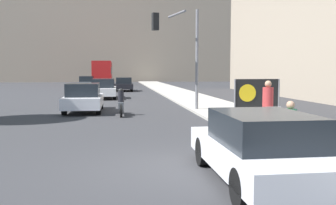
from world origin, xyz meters
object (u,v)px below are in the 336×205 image
(protest_banner, at_px, (257,99))
(city_bus_on_road, at_px, (103,72))
(car_on_road_nearest, at_px, (84,98))
(seated_protester, at_px, (291,122))
(jogger_on_sidewalk, at_px, (268,107))
(parked_car_curbside, at_px, (261,147))
(motorcycle_on_road, at_px, (121,104))
(car_on_road_distant, at_px, (124,84))
(car_on_road_midblock, at_px, (103,89))
(traffic_light_pole, at_px, (181,42))
(car_on_road_far_lane, at_px, (87,82))

(protest_banner, distance_m, city_bus_on_road, 42.70)
(car_on_road_nearest, bearing_deg, seated_protester, -57.97)
(jogger_on_sidewalk, distance_m, parked_car_curbside, 5.09)
(parked_car_curbside, bearing_deg, jogger_on_sidewalk, 65.98)
(motorcycle_on_road, bearing_deg, jogger_on_sidewalk, -54.50)
(protest_banner, xyz_separation_m, car_on_road_distant, (-4.85, 24.50, -0.31))
(seated_protester, distance_m, jogger_on_sidewalk, 1.93)
(protest_banner, height_order, motorcycle_on_road, protest_banner)
(seated_protester, distance_m, car_on_road_midblock, 20.21)
(traffic_light_pole, distance_m, motorcycle_on_road, 4.44)
(seated_protester, bearing_deg, city_bus_on_road, 98.11)
(car_on_road_distant, distance_m, motorcycle_on_road, 20.89)
(jogger_on_sidewalk, bearing_deg, parked_car_curbside, 50.46)
(seated_protester, distance_m, parked_car_curbside, 3.34)
(car_on_road_distant, height_order, city_bus_on_road, city_bus_on_road)
(jogger_on_sidewalk, bearing_deg, car_on_road_far_lane, -91.51)
(parked_car_curbside, xyz_separation_m, car_on_road_far_lane, (-6.23, 37.92, 0.04))
(protest_banner, height_order, parked_car_curbside, protest_banner)
(jogger_on_sidewalk, bearing_deg, car_on_road_nearest, -67.27)
(car_on_road_midblock, xyz_separation_m, car_on_road_far_lane, (-2.48, 15.80, -0.02))
(seated_protester, relative_size, car_on_road_distant, 0.28)
(jogger_on_sidewalk, xyz_separation_m, car_on_road_midblock, (-5.82, 17.48, -0.24))
(car_on_road_nearest, bearing_deg, parked_car_curbside, -71.03)
(jogger_on_sidewalk, relative_size, car_on_road_midblock, 0.37)
(protest_banner, bearing_deg, car_on_road_nearest, 143.23)
(car_on_road_far_lane, bearing_deg, motorcycle_on_road, -82.17)
(parked_car_curbside, bearing_deg, protest_banner, 69.58)
(car_on_road_nearest, bearing_deg, jogger_on_sidewalk, -51.76)
(protest_banner, distance_m, car_on_road_midblock, 16.03)
(seated_protester, relative_size, parked_car_curbside, 0.28)
(jogger_on_sidewalk, bearing_deg, car_on_road_midblock, -87.09)
(car_on_road_nearest, height_order, car_on_road_midblock, car_on_road_midblock)
(car_on_road_midblock, bearing_deg, parked_car_curbside, -80.37)
(car_on_road_midblock, height_order, car_on_road_distant, car_on_road_midblock)
(traffic_light_pole, xyz_separation_m, motorcycle_on_road, (-3.07, -1.08, -3.02))
(seated_protester, relative_size, protest_banner, 0.64)
(seated_protester, bearing_deg, parked_car_curbside, -125.29)
(car_on_road_midblock, xyz_separation_m, car_on_road_distant, (1.70, 9.87, -0.04))
(city_bus_on_road, bearing_deg, seated_protester, -81.84)
(jogger_on_sidewalk, height_order, car_on_road_midblock, jogger_on_sidewalk)
(protest_banner, bearing_deg, car_on_road_distant, 101.19)
(parked_car_curbside, xyz_separation_m, car_on_road_midblock, (-3.75, 22.12, 0.06))
(parked_car_curbside, bearing_deg, city_bus_on_road, 95.52)
(traffic_light_pole, bearing_deg, seated_protester, -81.60)
(city_bus_on_road, bearing_deg, car_on_road_far_lane, -97.13)
(protest_banner, distance_m, car_on_road_nearest, 9.01)
(parked_car_curbside, bearing_deg, car_on_road_far_lane, 99.33)
(seated_protester, relative_size, motorcycle_on_road, 0.55)
(traffic_light_pole, xyz_separation_m, city_bus_on_road, (-5.31, 37.33, -1.63))
(traffic_light_pole, height_order, parked_car_curbside, traffic_light_pole)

